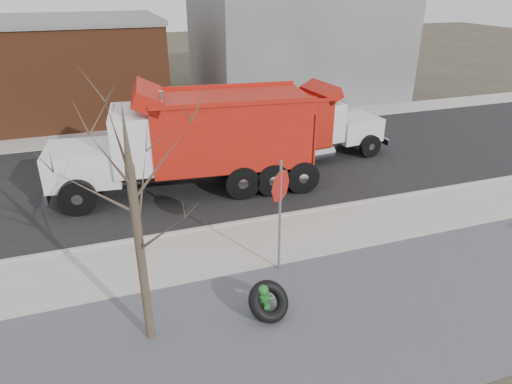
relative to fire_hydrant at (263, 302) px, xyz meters
name	(u,v)px	position (x,y,z in m)	size (l,w,h in m)	color
ground	(252,250)	(0.66, 2.75, -0.39)	(120.00, 120.00, 0.00)	#383328
gravel_verge	(303,330)	(0.66, -0.75, -0.37)	(60.00, 5.00, 0.03)	slate
sidewalk	(249,245)	(0.66, 3.00, -0.36)	(60.00, 2.50, 0.06)	#9E9B93
curb	(236,223)	(0.66, 4.30, -0.33)	(60.00, 0.15, 0.11)	#9E9B93
road	(202,170)	(0.66, 9.05, -0.38)	(60.00, 9.40, 0.02)	black
far_sidewalk	(177,130)	(0.66, 14.75, -0.36)	(60.00, 2.00, 0.06)	#9E9B93
building_grey	(294,31)	(9.66, 20.75, 3.61)	(12.00, 10.00, 8.00)	gray
bare_tree	(134,201)	(-2.54, 0.15, 2.91)	(3.20, 3.20, 5.20)	#382D23
fire_hydrant	(263,302)	(0.00, 0.00, 0.00)	(0.48, 0.47, 0.85)	#286A2B
truck_tire	(269,301)	(0.11, -0.07, 0.04)	(1.19, 1.12, 0.89)	black
stop_sign	(280,199)	(1.02, 1.60, 1.71)	(0.68, 0.54, 3.11)	gray
dump_truck_red_a	(293,125)	(4.49, 8.83, 1.22)	(7.86, 2.83, 3.15)	black
dump_truck_red_b	(195,138)	(0.11, 7.39, 1.59)	(9.40, 3.56, 3.89)	black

